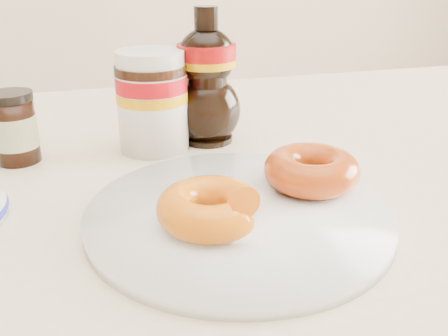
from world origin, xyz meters
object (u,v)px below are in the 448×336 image
object	(u,v)px
donut_whole	(311,170)
nutella_jar	(152,97)
syrup_bottle	(207,77)
plate	(239,214)
dark_jar	(14,128)
donut_bitten	(210,208)
dining_table	(255,224)

from	to	relation	value
donut_whole	nutella_jar	world-z (taller)	nutella_jar
nutella_jar	syrup_bottle	bearing A→B (deg)	7.63
plate	dark_jar	distance (m)	0.31
donut_bitten	nutella_jar	xyz separation A→B (m)	(-0.01, 0.24, 0.04)
plate	donut_bitten	world-z (taller)	donut_bitten
dining_table	nutella_jar	xyz separation A→B (m)	(-0.11, 0.09, 0.15)
dining_table	donut_bitten	world-z (taller)	donut_bitten
plate	donut_bitten	size ratio (longest dim) A/B	3.07
plate	dark_jar	size ratio (longest dim) A/B	3.33
donut_bitten	donut_whole	distance (m)	0.13
donut_whole	donut_bitten	bearing A→B (deg)	-157.13
donut_whole	syrup_bottle	distance (m)	0.22
dark_jar	plate	bearing A→B (deg)	-46.02
dining_table	syrup_bottle	size ratio (longest dim) A/B	7.87
dark_jar	syrup_bottle	bearing A→B (deg)	1.89
plate	donut_whole	size ratio (longest dim) A/B	2.95
dining_table	syrup_bottle	bearing A→B (deg)	109.31
dining_table	nutella_jar	size ratio (longest dim) A/B	10.92
plate	dark_jar	bearing A→B (deg)	133.98
donut_whole	dark_jar	world-z (taller)	dark_jar
plate	nutella_jar	xyz separation A→B (m)	(-0.05, 0.22, 0.06)
nutella_jar	syrup_bottle	world-z (taller)	syrup_bottle
plate	dining_table	bearing A→B (deg)	63.52
plate	donut_bitten	bearing A→B (deg)	-145.32
dining_table	dark_jar	size ratio (longest dim) A/B	16.06
donut_bitten	dark_jar	world-z (taller)	dark_jar
donut_bitten	dark_jar	bearing A→B (deg)	121.80
dining_table	plate	size ratio (longest dim) A/B	4.83
plate	syrup_bottle	world-z (taller)	syrup_bottle
donut_bitten	donut_whole	bearing A→B (deg)	18.38
dining_table	dark_jar	world-z (taller)	dark_jar
dining_table	donut_whole	bearing A→B (deg)	-77.24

